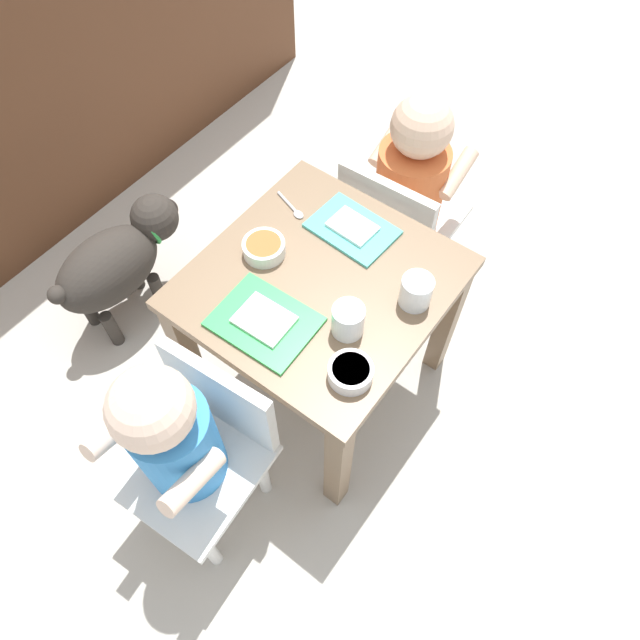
{
  "coord_description": "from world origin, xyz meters",
  "views": [
    {
      "loc": [
        -0.59,
        -0.44,
        1.47
      ],
      "look_at": [
        0.0,
        0.0,
        0.3
      ],
      "focal_mm": 32.93,
      "sensor_mm": 36.0,
      "label": 1
    }
  ],
  "objects_px": {
    "food_tray_right": "(352,228)",
    "cereal_bowl_left_side": "(264,248)",
    "water_cup_right": "(348,321)",
    "food_tray_left": "(264,321)",
    "water_cup_left": "(416,293)",
    "seated_child_left": "(179,437)",
    "veggie_bowl_near": "(351,372)",
    "dog": "(117,261)",
    "spoon_by_left_tray": "(292,208)",
    "seated_child_right": "(409,181)",
    "dining_table": "(320,303)"
  },
  "relations": [
    {
      "from": "dining_table",
      "to": "water_cup_right",
      "type": "distance_m",
      "value": 0.18
    },
    {
      "from": "water_cup_left",
      "to": "dog",
      "type": "bearing_deg",
      "value": 104.94
    },
    {
      "from": "food_tray_left",
      "to": "water_cup_right",
      "type": "bearing_deg",
      "value": -58.61
    },
    {
      "from": "water_cup_right",
      "to": "food_tray_left",
      "type": "bearing_deg",
      "value": 121.39
    },
    {
      "from": "dining_table",
      "to": "spoon_by_left_tray",
      "type": "xyz_separation_m",
      "value": [
        0.12,
        0.17,
        0.09
      ]
    },
    {
      "from": "seated_child_right",
      "to": "water_cup_left",
      "type": "distance_m",
      "value": 0.43
    },
    {
      "from": "seated_child_right",
      "to": "cereal_bowl_left_side",
      "type": "bearing_deg",
      "value": 166.39
    },
    {
      "from": "water_cup_left",
      "to": "food_tray_right",
      "type": "bearing_deg",
      "value": 69.09
    },
    {
      "from": "seated_child_left",
      "to": "food_tray_left",
      "type": "relative_size",
      "value": 3.14
    },
    {
      "from": "seated_child_left",
      "to": "food_tray_right",
      "type": "distance_m",
      "value": 0.58
    },
    {
      "from": "seated_child_right",
      "to": "dog",
      "type": "relative_size",
      "value": 1.46
    },
    {
      "from": "food_tray_left",
      "to": "food_tray_right",
      "type": "relative_size",
      "value": 1.06
    },
    {
      "from": "food_tray_right",
      "to": "cereal_bowl_left_side",
      "type": "distance_m",
      "value": 0.21
    },
    {
      "from": "water_cup_right",
      "to": "spoon_by_left_tray",
      "type": "relative_size",
      "value": 0.71
    },
    {
      "from": "cereal_bowl_left_side",
      "to": "veggie_bowl_near",
      "type": "relative_size",
      "value": 1.07
    },
    {
      "from": "water_cup_left",
      "to": "spoon_by_left_tray",
      "type": "bearing_deg",
      "value": 81.91
    },
    {
      "from": "water_cup_left",
      "to": "veggie_bowl_near",
      "type": "height_order",
      "value": "water_cup_left"
    },
    {
      "from": "spoon_by_left_tray",
      "to": "dog",
      "type": "bearing_deg",
      "value": 122.01
    },
    {
      "from": "seated_child_right",
      "to": "spoon_by_left_tray",
      "type": "relative_size",
      "value": 6.36
    },
    {
      "from": "seated_child_right",
      "to": "food_tray_right",
      "type": "xyz_separation_m",
      "value": [
        -0.27,
        -0.01,
        0.08
      ]
    },
    {
      "from": "spoon_by_left_tray",
      "to": "seated_child_right",
      "type": "bearing_deg",
      "value": -24.58
    },
    {
      "from": "dog",
      "to": "food_tray_right",
      "type": "bearing_deg",
      "value": -62.78
    },
    {
      "from": "seated_child_left",
      "to": "dog",
      "type": "height_order",
      "value": "seated_child_left"
    },
    {
      "from": "water_cup_left",
      "to": "spoon_by_left_tray",
      "type": "distance_m",
      "value": 0.37
    },
    {
      "from": "dining_table",
      "to": "dog",
      "type": "distance_m",
      "value": 0.62
    },
    {
      "from": "food_tray_left",
      "to": "cereal_bowl_left_side",
      "type": "relative_size",
      "value": 2.21
    },
    {
      "from": "cereal_bowl_left_side",
      "to": "veggie_bowl_near",
      "type": "height_order",
      "value": "same"
    },
    {
      "from": "seated_child_right",
      "to": "food_tray_left",
      "type": "bearing_deg",
      "value": -179.06
    },
    {
      "from": "water_cup_left",
      "to": "seated_child_left",
      "type": "bearing_deg",
      "value": 157.57
    },
    {
      "from": "veggie_bowl_near",
      "to": "dining_table",
      "type": "bearing_deg",
      "value": 51.01
    },
    {
      "from": "seated_child_right",
      "to": "food_tray_left",
      "type": "distance_m",
      "value": 0.58
    },
    {
      "from": "seated_child_right",
      "to": "dog",
      "type": "height_order",
      "value": "seated_child_right"
    },
    {
      "from": "food_tray_right",
      "to": "water_cup_right",
      "type": "bearing_deg",
      "value": -146.97
    },
    {
      "from": "water_cup_right",
      "to": "veggie_bowl_near",
      "type": "height_order",
      "value": "water_cup_right"
    },
    {
      "from": "spoon_by_left_tray",
      "to": "water_cup_right",
      "type": "bearing_deg",
      "value": -123.2
    },
    {
      "from": "dining_table",
      "to": "water_cup_left",
      "type": "relative_size",
      "value": 7.63
    },
    {
      "from": "dining_table",
      "to": "veggie_bowl_near",
      "type": "height_order",
      "value": "veggie_bowl_near"
    },
    {
      "from": "water_cup_right",
      "to": "dining_table",
      "type": "bearing_deg",
      "value": 60.71
    },
    {
      "from": "seated_child_left",
      "to": "spoon_by_left_tray",
      "type": "xyz_separation_m",
      "value": [
        0.55,
        0.16,
        0.06
      ]
    },
    {
      "from": "water_cup_left",
      "to": "veggie_bowl_near",
      "type": "relative_size",
      "value": 0.79
    },
    {
      "from": "seated_child_left",
      "to": "water_cup_right",
      "type": "distance_m",
      "value": 0.39
    },
    {
      "from": "dining_table",
      "to": "food_tray_right",
      "type": "distance_m",
      "value": 0.18
    },
    {
      "from": "seated_child_left",
      "to": "water_cup_right",
      "type": "bearing_deg",
      "value": -20.66
    },
    {
      "from": "dining_table",
      "to": "water_cup_left",
      "type": "bearing_deg",
      "value": -69.01
    },
    {
      "from": "cereal_bowl_left_side",
      "to": "spoon_by_left_tray",
      "type": "distance_m",
      "value": 0.14
    },
    {
      "from": "cereal_bowl_left_side",
      "to": "veggie_bowl_near",
      "type": "xyz_separation_m",
      "value": [
        -0.13,
        -0.32,
        0.0
      ]
    },
    {
      "from": "seated_child_left",
      "to": "water_cup_left",
      "type": "relative_size",
      "value": 9.35
    },
    {
      "from": "dog",
      "to": "water_cup_left",
      "type": "distance_m",
      "value": 0.85
    },
    {
      "from": "seated_child_right",
      "to": "water_cup_left",
      "type": "height_order",
      "value": "seated_child_right"
    },
    {
      "from": "seated_child_right",
      "to": "water_cup_left",
      "type": "bearing_deg",
      "value": -147.71
    }
  ]
}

